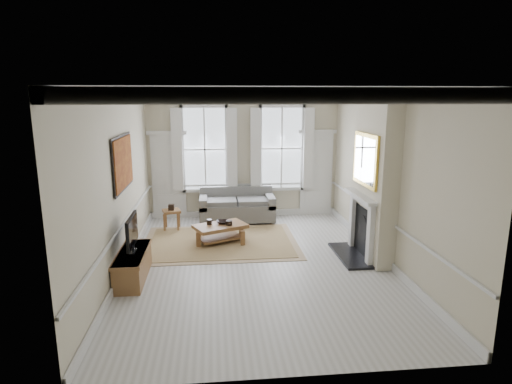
{
  "coord_description": "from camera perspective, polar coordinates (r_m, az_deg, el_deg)",
  "views": [
    {
      "loc": [
        -0.83,
        -8.06,
        3.29
      ],
      "look_at": [
        0.09,
        1.03,
        1.25
      ],
      "focal_mm": 30.0,
      "sensor_mm": 36.0,
      "label": 1
    }
  ],
  "objects": [
    {
      "name": "left_wall",
      "position": [
        8.4,
        -17.83,
        1.07
      ],
      "size": [
        0.0,
        7.2,
        7.2
      ],
      "primitive_type": "plane",
      "rotation": [
        1.57,
        0.0,
        1.57
      ],
      "color": "beige",
      "rests_on": "floor"
    },
    {
      "name": "mirror",
      "position": [
        8.88,
        14.34,
        4.18
      ],
      "size": [
        0.06,
        1.26,
        1.06
      ],
      "primitive_type": "cube",
      "color": "gold",
      "rests_on": "chimney_breast"
    },
    {
      "name": "coffee_table",
      "position": [
        9.85,
        -4.77,
        -4.81
      ],
      "size": [
        1.32,
        1.08,
        0.43
      ],
      "rotation": [
        0.0,
        0.0,
        0.42
      ],
      "color": "brown",
      "rests_on": "rug"
    },
    {
      "name": "door_right",
      "position": [
        12.16,
        8.04,
        2.33
      ],
      "size": [
        0.9,
        0.08,
        2.3
      ],
      "primitive_type": "cube",
      "color": "silver",
      "rests_on": "floor"
    },
    {
      "name": "sofa",
      "position": [
        11.56,
        -2.57,
        -2.05
      ],
      "size": [
        1.98,
        0.96,
        0.89
      ],
      "color": "#5C5C5A",
      "rests_on": "floor"
    },
    {
      "name": "ceramic_pot_a",
      "position": [
        9.85,
        -6.25,
        -3.99
      ],
      "size": [
        0.12,
        0.12,
        0.12
      ],
      "primitive_type": "cylinder",
      "color": "black",
      "rests_on": "coffee_table"
    },
    {
      "name": "tv_stand",
      "position": [
        8.28,
        -16.08,
        -9.4
      ],
      "size": [
        0.47,
        1.45,
        0.52
      ],
      "primitive_type": "cube",
      "color": "brown",
      "rests_on": "floor"
    },
    {
      "name": "bowl",
      "position": [
        9.91,
        -4.51,
        -4.01
      ],
      "size": [
        0.31,
        0.31,
        0.07
      ],
      "primitive_type": "imported",
      "rotation": [
        0.0,
        0.0,
        -0.14
      ],
      "color": "black",
      "rests_on": "coffee_table"
    },
    {
      "name": "ceiling",
      "position": [
        8.1,
        0.11,
        13.38
      ],
      "size": [
        7.2,
        7.2,
        0.0
      ],
      "primitive_type": "plane",
      "rotation": [
        3.14,
        0.0,
        0.0
      ],
      "color": "white",
      "rests_on": "back_wall"
    },
    {
      "name": "back_wall",
      "position": [
        11.79,
        -1.68,
        4.84
      ],
      "size": [
        5.2,
        0.0,
        5.2
      ],
      "primitive_type": "plane",
      "rotation": [
        1.57,
        0.0,
        0.0
      ],
      "color": "beige",
      "rests_on": "floor"
    },
    {
      "name": "right_wall",
      "position": [
        8.9,
        17.02,
        1.75
      ],
      "size": [
        0.0,
        7.2,
        7.2
      ],
      "primitive_type": "plane",
      "rotation": [
        1.57,
        0.0,
        -1.57
      ],
      "color": "beige",
      "rests_on": "floor"
    },
    {
      "name": "fireplace",
      "position": [
        9.16,
        13.83,
        -4.0
      ],
      "size": [
        0.21,
        1.45,
        1.33
      ],
      "color": "silver",
      "rests_on": "floor"
    },
    {
      "name": "hearth",
      "position": [
        9.32,
        12.43,
        -8.23
      ],
      "size": [
        0.55,
        1.5,
        0.05
      ],
      "primitive_type": "cube",
      "color": "black",
      "rests_on": "floor"
    },
    {
      "name": "ceramic_pot_b",
      "position": [
        9.76,
        -3.6,
        -4.13
      ],
      "size": [
        0.15,
        0.15,
        0.1
      ],
      "primitive_type": "cylinder",
      "color": "black",
      "rests_on": "coffee_table"
    },
    {
      "name": "door_left",
      "position": [
        11.87,
        -11.57,
        1.96
      ],
      "size": [
        0.9,
        0.08,
        2.3
      ],
      "primitive_type": "cube",
      "color": "silver",
      "rests_on": "floor"
    },
    {
      "name": "window_left",
      "position": [
        11.69,
        -6.84,
        5.68
      ],
      "size": [
        1.26,
        0.2,
        2.2
      ],
      "primitive_type": null,
      "color": "#B2BCC6",
      "rests_on": "back_wall"
    },
    {
      "name": "side_table",
      "position": [
        10.99,
        -11.19,
        -2.89
      ],
      "size": [
        0.51,
        0.51,
        0.51
      ],
      "rotation": [
        0.0,
        0.0,
        0.26
      ],
      "color": "brown",
      "rests_on": "floor"
    },
    {
      "name": "painting",
      "position": [
        8.62,
        -17.32,
        3.76
      ],
      "size": [
        0.05,
        1.66,
        1.06
      ],
      "primitive_type": "cube",
      "color": "#AD651D",
      "rests_on": "left_wall"
    },
    {
      "name": "chimney_breast",
      "position": [
        9.01,
        15.51,
        1.98
      ],
      "size": [
        0.35,
        1.7,
        3.38
      ],
      "primitive_type": "cube",
      "color": "beige",
      "rests_on": "floor"
    },
    {
      "name": "floor",
      "position": [
        8.74,
        0.11,
        -9.51
      ],
      "size": [
        7.2,
        7.2,
        0.0
      ],
      "primitive_type": "plane",
      "color": "#B7B5AD",
      "rests_on": "ground"
    },
    {
      "name": "window_right",
      "position": [
        11.84,
        3.43,
        5.83
      ],
      "size": [
        1.26,
        0.2,
        2.2
      ],
      "primitive_type": null,
      "color": "#B2BCC6",
      "rests_on": "back_wall"
    },
    {
      "name": "tv",
      "position": [
        8.06,
        -16.2,
        -5.07
      ],
      "size": [
        0.08,
        0.9,
        0.68
      ],
      "color": "black",
      "rests_on": "tv_stand"
    },
    {
      "name": "rug",
      "position": [
        9.95,
        -4.74,
        -6.68
      ],
      "size": [
        3.5,
        2.6,
        0.02
      ],
      "primitive_type": "cube",
      "color": "#9A764F",
      "rests_on": "floor"
    }
  ]
}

